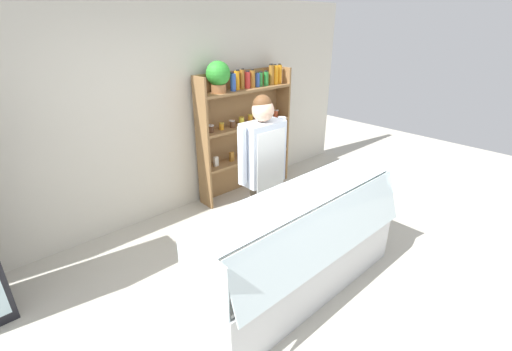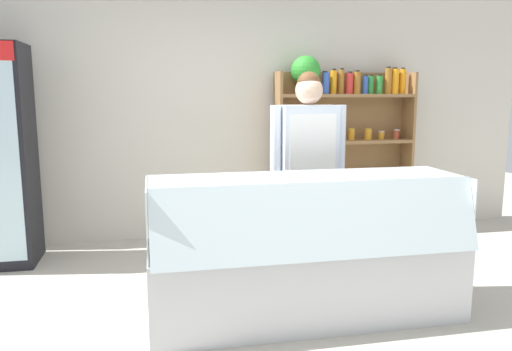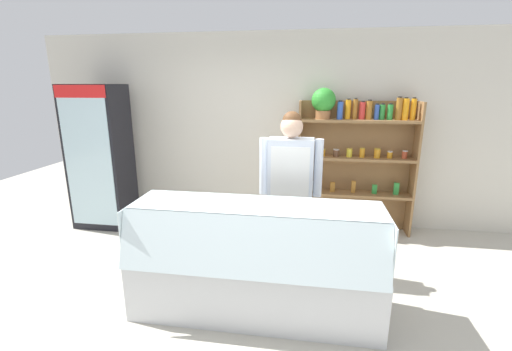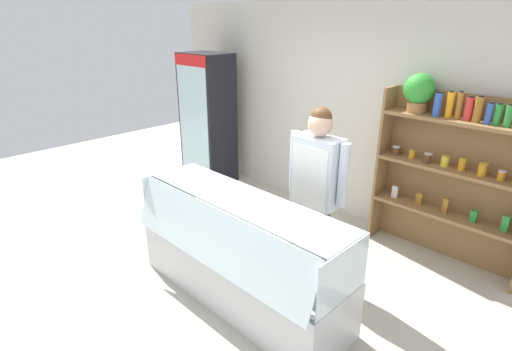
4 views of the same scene
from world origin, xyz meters
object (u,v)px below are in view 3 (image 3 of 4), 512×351
drinks_fridge (100,157)px  shelving_unit (350,149)px  deli_display_case (255,279)px  shop_clerk (290,179)px

drinks_fridge → shelving_unit: size_ratio=1.02×
deli_display_case → drinks_fridge: bearing=146.2°
shop_clerk → drinks_fridge: bearing=162.0°
drinks_fridge → shop_clerk: size_ratio=1.15×
drinks_fridge → shop_clerk: 2.87m
shelving_unit → deli_display_case: 2.40m
shelving_unit → deli_display_case: size_ratio=0.90×
shelving_unit → deli_display_case: (-0.99, -2.02, -0.84)m
deli_display_case → shop_clerk: size_ratio=1.24×
drinks_fridge → shop_clerk: (2.73, -0.88, 0.04)m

